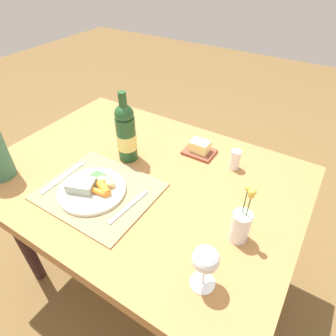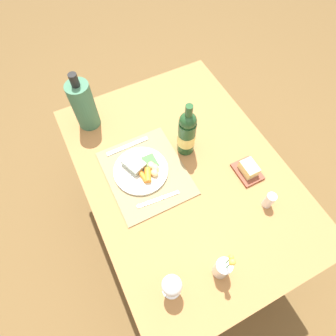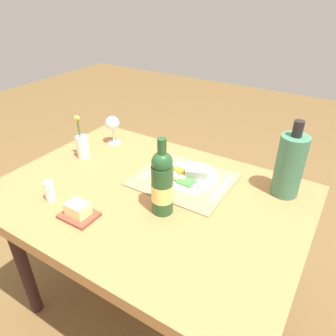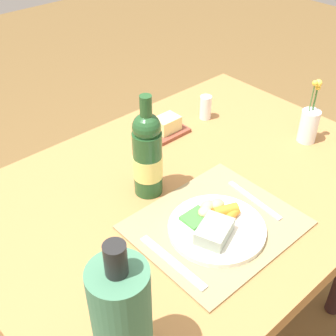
# 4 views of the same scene
# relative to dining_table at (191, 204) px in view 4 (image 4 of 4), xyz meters

# --- Properties ---
(ground_plane) EXTENTS (8.00, 8.00, 0.00)m
(ground_plane) POSITION_rel_dining_table_xyz_m (0.00, 0.00, -0.64)
(ground_plane) COLOR brown
(dining_table) EXTENTS (1.22, 0.87, 0.72)m
(dining_table) POSITION_rel_dining_table_xyz_m (0.00, 0.00, 0.00)
(dining_table) COLOR #A6713E
(dining_table) RESTS_ON ground_plane
(placemat) EXTENTS (0.40, 0.34, 0.01)m
(placemat) POSITION_rel_dining_table_xyz_m (-0.07, -0.16, 0.08)
(placemat) COLOR #937E56
(placemat) RESTS_ON dining_table
(dinner_plate) EXTENTS (0.24, 0.24, 0.05)m
(dinner_plate) POSITION_rel_dining_table_xyz_m (-0.09, -0.17, 0.09)
(dinner_plate) COLOR white
(dinner_plate) RESTS_ON placemat
(fork) EXTENTS (0.02, 0.21, 0.00)m
(fork) POSITION_rel_dining_table_xyz_m (-0.24, -0.18, 0.08)
(fork) COLOR silver
(fork) RESTS_ON placemat
(knife) EXTENTS (0.03, 0.19, 0.00)m
(knife) POSITION_rel_dining_table_xyz_m (0.07, -0.17, 0.08)
(knife) COLOR silver
(knife) RESTS_ON placemat
(flower_vase) EXTENTS (0.06, 0.06, 0.21)m
(flower_vase) POSITION_rel_dining_table_xyz_m (0.44, -0.08, 0.14)
(flower_vase) COLOR silver
(flower_vase) RESTS_ON dining_table
(butter_dish) EXTENTS (0.13, 0.10, 0.06)m
(butter_dish) POSITION_rel_dining_table_xyz_m (0.13, 0.25, 0.10)
(butter_dish) COLOR brown
(butter_dish) RESTS_ON dining_table
(salt_shaker) EXTENTS (0.04, 0.04, 0.08)m
(salt_shaker) POSITION_rel_dining_table_xyz_m (0.29, 0.23, 0.12)
(salt_shaker) COLOR white
(salt_shaker) RESTS_ON dining_table
(wine_bottle) EXTENTS (0.08, 0.08, 0.30)m
(wine_bottle) POSITION_rel_dining_table_xyz_m (-0.11, 0.06, 0.20)
(wine_bottle) COLOR #214C25
(wine_bottle) RESTS_ON dining_table
(cooler_bottle) EXTENTS (0.11, 0.11, 0.31)m
(cooler_bottle) POSITION_rel_dining_table_xyz_m (-0.46, -0.29, 0.20)
(cooler_bottle) COLOR #3E7253
(cooler_bottle) RESTS_ON dining_table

